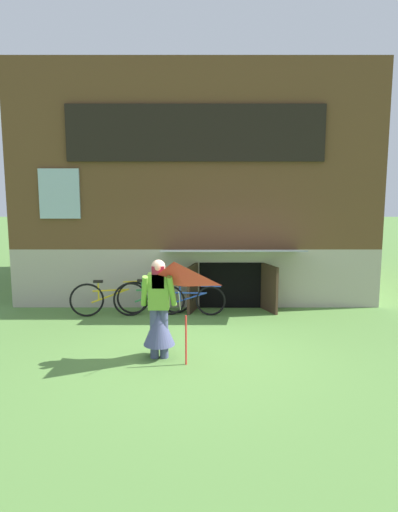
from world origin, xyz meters
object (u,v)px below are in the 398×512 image
Objects in this scene: bicycle_green at (153,297)px; bicycle_blue at (190,300)px; person at (159,317)px; bicycle_yellow at (110,298)px; kite at (174,289)px.

bicycle_blue is at bearing -14.46° from bicycle_green.
person is 2.84m from bicycle_yellow.
bicycle_blue is 1.73m from bicycle_yellow.
kite is at bearing -90.23° from bicycle_blue.
person is 0.96× the size of bicycle_green.
kite is 3.56m from bicycle_yellow.
bicycle_green is (-0.33, 2.57, -0.31)m from person.
person is at bearing -97.29° from bicycle_blue.
kite is 3.23m from bicycle_blue.
bicycle_yellow is (-1.26, 2.52, -0.31)m from person.
bicycle_blue is at bearing -12.19° from bicycle_yellow.
bicycle_blue is 0.91× the size of bicycle_yellow.
bicycle_green is 0.94m from bicycle_yellow.
kite is at bearing -90.37° from bicycle_green.
person is 1.04× the size of kite.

